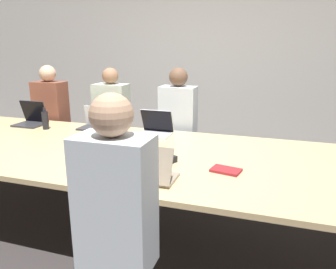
{
  "coord_description": "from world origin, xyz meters",
  "views": [
    {
      "loc": [
        1.26,
        -2.47,
        1.61
      ],
      "look_at": [
        0.41,
        0.1,
        0.88
      ],
      "focal_mm": 35.0,
      "sensor_mm": 36.0,
      "label": 1
    }
  ],
  "objects_px": {
    "laptop_far_center": "(156,128)",
    "person_far_left": "(52,121)",
    "cup_far_midleft": "(113,127)",
    "cup_near_midright": "(120,166)",
    "person_far_center": "(178,131)",
    "laptop_far_left": "(32,118)",
    "person_far_midleft": "(113,127)",
    "bottle_far_left": "(45,120)",
    "stapler": "(169,161)",
    "laptop_far_midleft": "(95,122)",
    "laptop_near_midright": "(151,171)",
    "person_near_midright": "(116,226)"
  },
  "relations": [
    {
      "from": "person_far_center",
      "to": "person_near_midright",
      "type": "distance_m",
      "value": 2.11
    },
    {
      "from": "person_far_midleft",
      "to": "bottle_far_left",
      "type": "xyz_separation_m",
      "value": [
        -0.51,
        -0.57,
        0.17
      ]
    },
    {
      "from": "person_far_center",
      "to": "cup_near_midright",
      "type": "height_order",
      "value": "person_far_center"
    },
    {
      "from": "laptop_far_left",
      "to": "bottle_far_left",
      "type": "distance_m",
      "value": 0.32
    },
    {
      "from": "person_near_midright",
      "to": "laptop_far_left",
      "type": "relative_size",
      "value": 4.36
    },
    {
      "from": "person_far_midleft",
      "to": "laptop_near_midright",
      "type": "xyz_separation_m",
      "value": [
        1.1,
        -1.55,
        0.14
      ]
    },
    {
      "from": "laptop_far_center",
      "to": "laptop_near_midright",
      "type": "bearing_deg",
      "value": -71.51
    },
    {
      "from": "laptop_far_left",
      "to": "stapler",
      "type": "bearing_deg",
      "value": -21.47
    },
    {
      "from": "person_far_center",
      "to": "laptop_far_center",
      "type": "bearing_deg",
      "value": -103.97
    },
    {
      "from": "cup_far_midleft",
      "to": "laptop_near_midright",
      "type": "relative_size",
      "value": 0.29
    },
    {
      "from": "laptop_far_center",
      "to": "person_far_midleft",
      "type": "relative_size",
      "value": 0.24
    },
    {
      "from": "person_far_left",
      "to": "laptop_far_left",
      "type": "bearing_deg",
      "value": -81.82
    },
    {
      "from": "person_far_center",
      "to": "laptop_far_midleft",
      "type": "xyz_separation_m",
      "value": [
        -0.84,
        -0.37,
        0.13
      ]
    },
    {
      "from": "person_far_midleft",
      "to": "person_near_midright",
      "type": "bearing_deg",
      "value": -62.05
    },
    {
      "from": "laptop_far_midleft",
      "to": "person_far_midleft",
      "type": "xyz_separation_m",
      "value": [
        0.02,
        0.35,
        -0.14
      ]
    },
    {
      "from": "laptop_far_center",
      "to": "bottle_far_left",
      "type": "relative_size",
      "value": 1.37
    },
    {
      "from": "cup_far_midleft",
      "to": "person_near_midright",
      "type": "relative_size",
      "value": 0.07
    },
    {
      "from": "laptop_far_midleft",
      "to": "laptop_near_midright",
      "type": "relative_size",
      "value": 0.95
    },
    {
      "from": "stapler",
      "to": "person_far_center",
      "type": "bearing_deg",
      "value": 128.59
    },
    {
      "from": "person_far_center",
      "to": "laptop_far_left",
      "type": "distance_m",
      "value": 1.7
    },
    {
      "from": "cup_near_midright",
      "to": "bottle_far_left",
      "type": "xyz_separation_m",
      "value": [
        -1.34,
        0.91,
        0.05
      ]
    },
    {
      "from": "stapler",
      "to": "cup_far_midleft",
      "type": "bearing_deg",
      "value": 163.91
    },
    {
      "from": "stapler",
      "to": "person_near_midright",
      "type": "bearing_deg",
      "value": -65.38
    },
    {
      "from": "person_far_center",
      "to": "person_near_midright",
      "type": "bearing_deg",
      "value": -82.57
    },
    {
      "from": "bottle_far_left",
      "to": "laptop_near_midright",
      "type": "bearing_deg",
      "value": -31.35
    },
    {
      "from": "person_far_left",
      "to": "stapler",
      "type": "xyz_separation_m",
      "value": [
        1.97,
        -1.18,
        0.08
      ]
    },
    {
      "from": "laptop_far_midleft",
      "to": "stapler",
      "type": "relative_size",
      "value": 2.0
    },
    {
      "from": "person_near_midright",
      "to": "person_far_left",
      "type": "relative_size",
      "value": 1.01
    },
    {
      "from": "cup_near_midright",
      "to": "person_far_midleft",
      "type": "bearing_deg",
      "value": 119.32
    },
    {
      "from": "laptop_far_midleft",
      "to": "person_near_midright",
      "type": "distance_m",
      "value": 2.05
    },
    {
      "from": "laptop_near_midright",
      "to": "stapler",
      "type": "distance_m",
      "value": 0.36
    },
    {
      "from": "cup_far_midleft",
      "to": "cup_near_midright",
      "type": "height_order",
      "value": "cup_near_midright"
    },
    {
      "from": "laptop_far_center",
      "to": "cup_far_midleft",
      "type": "bearing_deg",
      "value": 179.45
    },
    {
      "from": "person_far_midleft",
      "to": "person_far_left",
      "type": "relative_size",
      "value": 0.99
    },
    {
      "from": "laptop_far_midleft",
      "to": "cup_far_midleft",
      "type": "distance_m",
      "value": 0.25
    },
    {
      "from": "laptop_far_left",
      "to": "bottle_far_left",
      "type": "xyz_separation_m",
      "value": [
        0.29,
        -0.13,
        0.03
      ]
    },
    {
      "from": "laptop_far_center",
      "to": "stapler",
      "type": "distance_m",
      "value": 0.87
    },
    {
      "from": "person_far_center",
      "to": "person_near_midright",
      "type": "relative_size",
      "value": 0.99
    },
    {
      "from": "laptop_near_midright",
      "to": "person_near_midright",
      "type": "distance_m",
      "value": 0.53
    },
    {
      "from": "cup_near_midright",
      "to": "person_far_left",
      "type": "relative_size",
      "value": 0.08
    },
    {
      "from": "person_far_center",
      "to": "bottle_far_left",
      "type": "relative_size",
      "value": 5.75
    },
    {
      "from": "cup_far_midleft",
      "to": "stapler",
      "type": "bearing_deg",
      "value": -41.47
    },
    {
      "from": "person_far_center",
      "to": "laptop_far_left",
      "type": "bearing_deg",
      "value": -164.24
    },
    {
      "from": "laptop_far_midleft",
      "to": "person_near_midright",
      "type": "bearing_deg",
      "value": -56.91
    },
    {
      "from": "cup_far_midleft",
      "to": "laptop_far_center",
      "type": "bearing_deg",
      "value": -0.55
    },
    {
      "from": "laptop_far_midleft",
      "to": "laptop_far_left",
      "type": "distance_m",
      "value": 0.79
    },
    {
      "from": "laptop_far_left",
      "to": "stapler",
      "type": "xyz_separation_m",
      "value": [
        1.91,
        -0.75,
        -0.05
      ]
    },
    {
      "from": "laptop_far_left",
      "to": "person_near_midright",
      "type": "bearing_deg",
      "value": -40.63
    },
    {
      "from": "laptop_far_center",
      "to": "person_far_left",
      "type": "distance_m",
      "value": 1.64
    },
    {
      "from": "person_far_midleft",
      "to": "cup_near_midright",
      "type": "height_order",
      "value": "person_far_midleft"
    }
  ]
}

